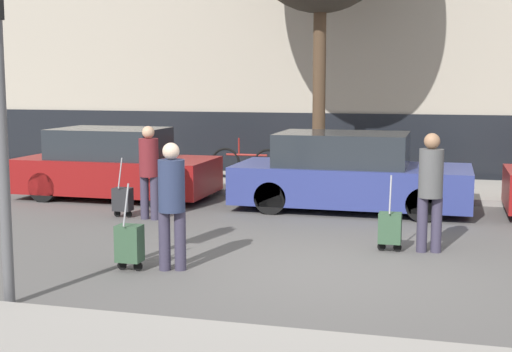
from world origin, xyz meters
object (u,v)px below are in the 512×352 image
at_px(trolley_left, 123,199).
at_px(parked_bicycle, 247,163).
at_px(pedestrian_center, 172,199).
at_px(trolley_center, 129,244).
at_px(parked_car_1, 349,174).
at_px(pedestrian_right, 431,185).
at_px(pedestrian_left, 149,167).
at_px(trolley_right, 390,228).
at_px(parked_car_0, 115,166).

xyz_separation_m(trolley_left, parked_bicycle, (0.98, 4.64, 0.17)).
distance_m(pedestrian_center, trolley_center, 0.80).
height_order(parked_car_1, trolley_center, parked_car_1).
relative_size(parked_car_1, pedestrian_right, 2.58).
bearing_deg(parked_car_1, trolley_left, -154.06).
distance_m(pedestrian_left, trolley_right, 4.50).
height_order(trolley_left, trolley_right, trolley_right).
xyz_separation_m(trolley_left, pedestrian_right, (5.36, -1.26, 0.64)).
xyz_separation_m(parked_car_0, pedestrian_right, (6.42, -3.16, 0.29)).
xyz_separation_m(trolley_center, parked_bicycle, (-0.69, 7.92, 0.14)).
bearing_deg(parked_bicycle, parked_car_1, -44.97).
height_order(parked_car_1, parked_bicycle, parked_car_1).
height_order(pedestrian_center, trolley_right, pedestrian_center).
height_order(parked_car_1, pedestrian_center, pedestrian_center).
xyz_separation_m(pedestrian_center, pedestrian_right, (3.16, 1.86, 0.03)).
xyz_separation_m(pedestrian_left, pedestrian_right, (4.81, -1.20, 0.03)).
relative_size(parked_car_1, trolley_right, 3.99).
distance_m(pedestrian_right, trolley_right, 0.84).
bearing_deg(pedestrian_center, trolley_right, 16.85).
distance_m(parked_car_1, trolley_center, 5.55).
xyz_separation_m(parked_car_1, trolley_center, (-2.12, -5.12, -0.32)).
relative_size(trolley_center, parked_bicycle, 0.64).
distance_m(parked_car_1, trolley_right, 3.37).
xyz_separation_m(pedestrian_left, parked_bicycle, (0.44, 4.71, -0.44)).
height_order(pedestrian_left, trolley_left, pedestrian_left).
bearing_deg(parked_car_0, trolley_right, -28.92).
bearing_deg(trolley_left, trolley_center, -63.03).
distance_m(pedestrian_left, trolley_left, 0.82).
bearing_deg(parked_car_1, trolley_right, -72.18).
bearing_deg(parked_car_0, pedestrian_center, -56.98).
height_order(trolley_center, parked_bicycle, trolley_center).
relative_size(trolley_left, pedestrian_center, 0.65).
bearing_deg(pedestrian_right, pedestrian_center, -159.02).
bearing_deg(trolley_center, pedestrian_right, 28.69).
relative_size(parked_car_1, pedestrian_left, 2.66).
relative_size(pedestrian_center, trolley_right, 1.50).
xyz_separation_m(parked_car_0, trolley_left, (1.06, -1.90, -0.35)).
bearing_deg(parked_car_0, parked_bicycle, 53.35).
bearing_deg(trolley_center, trolley_left, 116.97).
relative_size(pedestrian_right, parked_bicycle, 0.96).
xyz_separation_m(trolley_center, trolley_right, (3.15, 1.93, -0.02)).
xyz_separation_m(parked_car_1, parked_bicycle, (-2.81, 2.80, -0.18)).
bearing_deg(trolley_left, trolley_right, -15.67).
bearing_deg(parked_car_1, trolley_center, -112.49).
bearing_deg(parked_car_0, pedestrian_right, -26.18).
relative_size(pedestrian_left, trolley_center, 1.45).
bearing_deg(pedestrian_left, trolley_center, -64.42).
relative_size(parked_car_0, trolley_center, 3.52).
bearing_deg(trolley_left, parked_bicycle, 78.07).
relative_size(pedestrian_left, trolley_left, 1.54).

